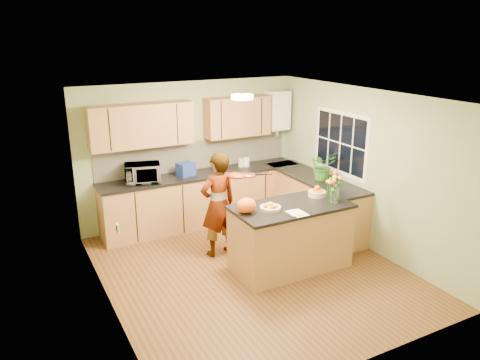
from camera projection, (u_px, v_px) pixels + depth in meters
name	position (u px, v px, depth m)	size (l,w,h in m)	color
floor	(252.00, 270.00, 6.76)	(4.50, 4.50, 0.00)	#593719
ceiling	(253.00, 97.00, 6.01)	(4.00, 4.50, 0.02)	silver
wall_back	(190.00, 153.00, 8.28)	(4.00, 0.02, 2.50)	#9EAF7D
wall_front	(367.00, 255.00, 4.49)	(4.00, 0.02, 2.50)	#9EAF7D
wall_left	(104.00, 214.00, 5.50)	(0.02, 4.50, 2.50)	#9EAF7D
wall_right	(364.00, 169.00, 7.27)	(0.02, 4.50, 2.50)	#9EAF7D
back_counter	(203.00, 198.00, 8.31)	(3.64, 0.62, 0.94)	#A36B41
right_counter	(314.00, 203.00, 8.09)	(0.62, 2.24, 0.94)	#A36B41
splashback	(196.00, 155.00, 8.33)	(3.60, 0.02, 0.52)	beige
upper_cabinets	(183.00, 122.00, 7.88)	(3.20, 0.34, 0.70)	#A36B41
boiler	(278.00, 110.00, 8.71)	(0.40, 0.30, 0.86)	white
window_right	(340.00, 143.00, 7.68)	(0.01, 1.30, 1.05)	white
light_switch	(118.00, 228.00, 4.98)	(0.02, 0.09, 0.09)	white
ceiling_lamp	(242.00, 97.00, 6.27)	(0.30, 0.30, 0.07)	#FFEABF
peninsula_island	(291.00, 237.00, 6.72)	(1.68, 0.86, 0.97)	#A36B41
fruit_dish	(270.00, 207.00, 6.41)	(0.29, 0.29, 0.10)	beige
orange_bowl	(317.00, 192.00, 6.93)	(0.27, 0.27, 0.15)	beige
flower_vase	(335.00, 181.00, 6.59)	(0.26, 0.26, 0.48)	silver
orange_bag	(246.00, 206.00, 6.27)	(0.27, 0.23, 0.21)	#FF6115
papers	(298.00, 213.00, 6.28)	(0.20, 0.27, 0.01)	white
violinist	(218.00, 205.00, 7.03)	(0.59, 0.39, 1.63)	tan
violin	(237.00, 176.00, 6.79)	(0.67, 0.27, 0.13)	#581005
microwave	(143.00, 173.00, 7.62)	(0.56, 0.38, 0.31)	white
blue_box	(186.00, 169.00, 7.98)	(0.28, 0.21, 0.23)	#213797
kettle	(217.00, 165.00, 8.25)	(0.15, 0.15, 0.28)	silver
jar_cream	(241.00, 163.00, 8.52)	(0.10, 0.10, 0.16)	beige
jar_white	(247.00, 162.00, 8.53)	(0.11, 0.11, 0.16)	white
potted_plant	(322.00, 166.00, 7.72)	(0.44, 0.38, 0.48)	#337627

